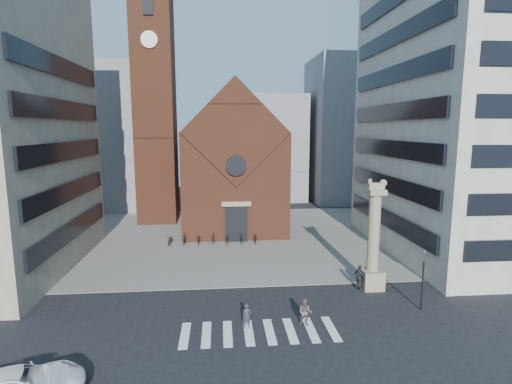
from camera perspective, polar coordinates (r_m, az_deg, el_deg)
ground at (r=28.74m, az=-1.28°, el=-16.57°), size 120.00×120.00×0.00m
piazza at (r=46.57m, az=-2.89°, el=-6.37°), size 46.00×30.00×0.05m
zebra_crossing at (r=26.12m, az=0.47°, el=-19.37°), size 10.20×3.20×0.01m
church at (r=51.10m, az=-3.24°, el=4.09°), size 12.00×16.65×18.00m
campanile at (r=54.56m, az=-14.23°, el=12.30°), size 5.50×5.50×31.20m
building_right at (r=45.89m, az=29.69°, el=12.38°), size 18.00×22.00×32.00m
bg_block_left at (r=68.34m, az=-20.87°, el=7.32°), size 16.00×14.00×22.00m
bg_block_mid at (r=71.34m, az=1.04°, el=6.35°), size 14.00×12.00×18.00m
bg_block_right at (r=71.87m, az=14.25°, el=8.49°), size 16.00×14.00×24.00m
lion_column at (r=32.41m, az=16.41°, el=-7.39°), size 1.63×1.60×8.68m
traffic_light at (r=30.15m, az=22.73°, el=-11.34°), size 0.13×0.16×4.30m
pedestrian_0 at (r=26.29m, az=-1.31°, el=-17.28°), size 0.60×0.42×1.54m
pedestrian_1 at (r=26.60m, az=7.05°, el=-16.73°), size 1.04×0.93×1.79m
pedestrian_2 at (r=32.68m, az=14.56°, el=-11.74°), size 0.89×1.25×1.97m
scooter_0 at (r=44.21m, az=-12.15°, el=-6.69°), size 0.83×2.01×1.03m
scooter_1 at (r=44.03m, az=-10.15°, el=-6.61°), size 0.68×1.94×1.15m
scooter_2 at (r=43.93m, az=-8.13°, el=-6.67°), size 0.83×2.01×1.03m
scooter_3 at (r=43.86m, az=-6.11°, el=-6.58°), size 0.68×1.94×1.15m
scooter_4 at (r=43.88m, az=-4.08°, el=-6.62°), size 0.83×2.01×1.03m
scooter_5 at (r=43.91m, az=-2.06°, el=-6.51°), size 0.68×1.94×1.15m
scooter_6 at (r=44.04m, az=-0.05°, el=-6.54°), size 0.83×2.01×1.03m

